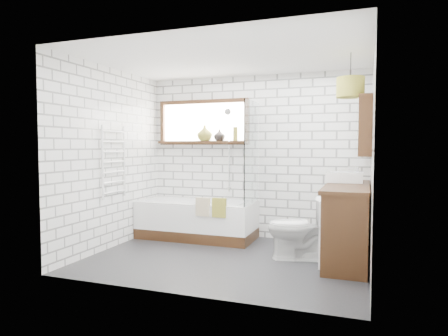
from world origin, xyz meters
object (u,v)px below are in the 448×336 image
(toilet, at_px, (300,228))
(vanity, at_px, (348,222))
(basin, at_px, (345,177))
(bathtub, at_px, (197,219))
(pendant, at_px, (350,87))

(toilet, bearing_deg, vanity, 95.42)
(vanity, distance_m, basin, 0.64)
(bathtub, height_order, basin, basin)
(toilet, relative_size, pendant, 2.52)
(bathtub, distance_m, vanity, 2.29)
(bathtub, height_order, vanity, vanity)
(vanity, bearing_deg, basin, 100.02)
(basin, bearing_deg, bathtub, 177.31)
(bathtub, height_order, toilet, toilet)
(basin, relative_size, pendant, 1.45)
(basin, height_order, pendant, pendant)
(bathtub, bearing_deg, vanity, -11.17)
(vanity, relative_size, pendant, 5.18)
(vanity, xyz_separation_m, toilet, (-0.57, -0.18, -0.07))
(pendant, bearing_deg, bathtub, 162.83)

